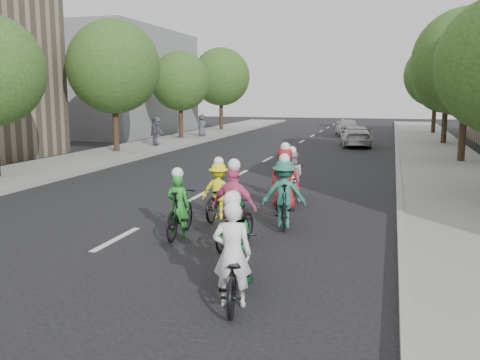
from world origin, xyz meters
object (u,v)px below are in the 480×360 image
at_px(cyclist_6, 292,181).
at_px(cyclist_5, 180,211).
at_px(follow_car_trail, 347,127).
at_px(spectator_1, 155,131).
at_px(spectator_0, 157,130).
at_px(spectator_2, 202,125).
at_px(cyclist_4, 285,186).
at_px(cyclist_0, 234,267).
at_px(cyclist_2, 220,195).
at_px(cyclist_3, 235,216).
at_px(cyclist_7, 284,199).
at_px(follow_car_lead, 356,136).
at_px(cyclist_1, 235,245).

bearing_deg(cyclist_6, cyclist_5, 62.24).
relative_size(follow_car_trail, spectator_1, 2.29).
xyz_separation_m(spectator_0, spectator_2, (0.69, 6.12, -0.02)).
distance_m(cyclist_4, spectator_0, 18.90).
height_order(cyclist_0, cyclist_2, cyclist_0).
relative_size(cyclist_3, cyclist_7, 1.00).
distance_m(cyclist_4, cyclist_5, 3.86).
relative_size(cyclist_5, spectator_1, 1.09).
relative_size(cyclist_2, follow_car_trail, 0.52).
xyz_separation_m(cyclist_2, cyclist_5, (-0.30, -1.98, -0.01)).
relative_size(cyclist_2, cyclist_5, 1.10).
height_order(cyclist_5, spectator_0, spectator_0).
bearing_deg(cyclist_0, cyclist_3, -85.51).
height_order(follow_car_lead, spectator_0, spectator_0).
bearing_deg(follow_car_trail, cyclist_1, 80.27).
bearing_deg(follow_car_trail, cyclist_4, 80.03).
height_order(cyclist_3, spectator_1, cyclist_3).
relative_size(cyclist_0, follow_car_trail, 0.51).
xyz_separation_m(cyclist_5, spectator_2, (-8.52, 25.00, 0.34)).
relative_size(cyclist_0, cyclist_4, 1.04).
relative_size(cyclist_6, follow_car_lead, 0.46).
height_order(cyclist_0, cyclist_6, cyclist_0).
bearing_deg(spectator_1, cyclist_6, -145.75).
xyz_separation_m(cyclist_5, spectator_1, (-8.83, 17.78, 0.40)).
bearing_deg(cyclist_7, cyclist_1, 77.96).
distance_m(cyclist_2, follow_car_trail, 28.39).
xyz_separation_m(cyclist_7, spectator_2, (-10.58, 23.47, 0.24)).
xyz_separation_m(cyclist_1, cyclist_4, (-0.25, 5.77, 0.05)).
distance_m(cyclist_0, spectator_2, 30.34).
distance_m(cyclist_2, spectator_1, 18.25).
xyz_separation_m(cyclist_6, follow_car_trail, (-0.48, 25.68, 0.06)).
relative_size(cyclist_7, follow_car_trail, 0.49).
height_order(cyclist_3, spectator_2, cyclist_3).
distance_m(cyclist_0, cyclist_6, 8.06).
distance_m(cyclist_2, spectator_2, 24.66).
bearing_deg(spectator_2, cyclist_6, -138.59).
distance_m(cyclist_1, spectator_2, 29.26).
bearing_deg(spectator_2, follow_car_lead, -90.67).
relative_size(cyclist_3, spectator_0, 1.18).
xyz_separation_m(cyclist_0, spectator_0, (-11.46, 22.24, 0.37)).
bearing_deg(cyclist_0, cyclist_6, -97.47).
bearing_deg(spectator_0, spectator_1, -143.21).
distance_m(cyclist_5, follow_car_lead, 22.12).
bearing_deg(follow_car_trail, spectator_0, 36.74).
bearing_deg(cyclist_1, cyclist_2, -80.15).
bearing_deg(cyclist_3, follow_car_lead, -81.09).
height_order(cyclist_1, cyclist_5, cyclist_5).
bearing_deg(cyclist_7, cyclist_0, 81.75).
distance_m(cyclist_2, cyclist_4, 2.05).
xyz_separation_m(cyclist_3, cyclist_5, (-1.44, 0.51, -0.10)).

